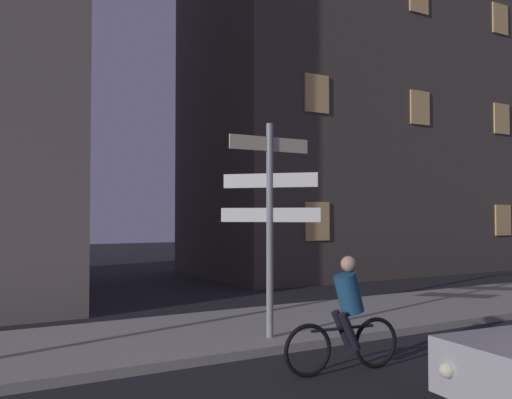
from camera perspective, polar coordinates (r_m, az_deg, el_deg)
sidewalk_kerb at (r=10.79m, az=5.46°, el=-13.00°), size 40.00×3.26×0.14m
signpost at (r=8.90m, az=1.50°, el=-1.15°), size 1.52×1.25×3.60m
cyclist at (r=7.64m, az=9.67°, el=-12.51°), size 1.82×0.36×1.61m
building_right_block at (r=22.52m, az=11.02°, el=11.96°), size 13.41×6.61×15.01m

